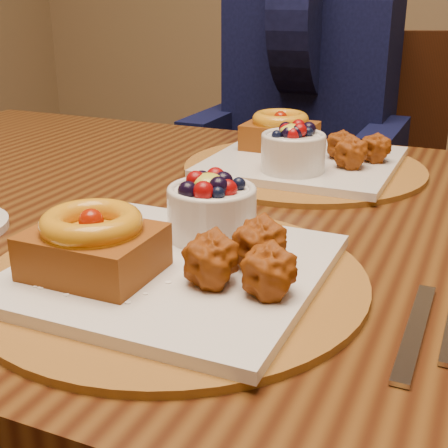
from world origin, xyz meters
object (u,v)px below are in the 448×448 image
at_px(place_setting_far, 302,154).
at_px(chair_far, 361,209).
at_px(dining_table, 253,267).
at_px(diner, 311,77).
at_px(place_setting_near, 173,254).

distance_m(place_setting_far, chair_far, 0.61).
distance_m(dining_table, diner, 0.79).
height_order(place_setting_near, place_setting_far, same).
xyz_separation_m(chair_far, diner, (-0.14, 0.00, 0.31)).
height_order(place_setting_far, chair_far, chair_far).
height_order(dining_table, diner, diner).
bearing_deg(dining_table, chair_far, 90.33).
height_order(place_setting_near, chair_far, chair_far).
relative_size(place_setting_near, chair_far, 0.41).
xyz_separation_m(place_setting_near, place_setting_far, (0.00, 0.43, -0.00)).
xyz_separation_m(dining_table, place_setting_far, (-0.00, 0.21, 0.10)).
relative_size(dining_table, place_setting_far, 4.21).
bearing_deg(dining_table, place_setting_far, 90.84).
height_order(place_setting_near, diner, diner).
bearing_deg(place_setting_far, diner, 104.93).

